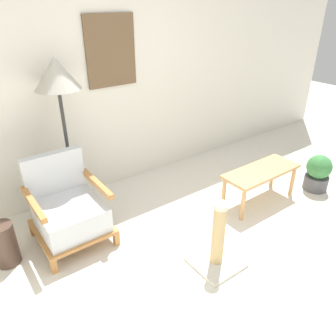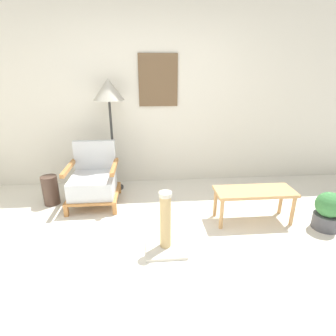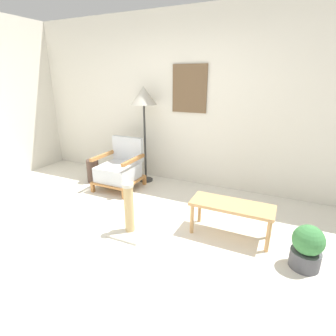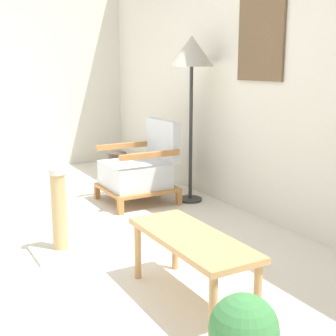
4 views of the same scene
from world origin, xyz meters
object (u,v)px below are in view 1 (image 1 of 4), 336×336
floor_lamp (57,80)px  scratching_post (217,245)px  coffee_table (261,174)px  vase (4,244)px  armchair (68,210)px  potted_plant (318,172)px

floor_lamp → scratching_post: (0.65, -1.51, -1.18)m
coffee_table → scratching_post: (-1.06, -0.44, -0.13)m
vase → armchair: bearing=-1.2°
vase → scratching_post: scratching_post is taller
coffee_table → scratching_post: scratching_post is taller
coffee_table → vase: coffee_table is taller
armchair → potted_plant: bearing=-17.6°
armchair → scratching_post: bearing=-50.6°
armchair → coffee_table: bearing=-17.8°
armchair → scratching_post: 1.38m
floor_lamp → coffee_table: 2.27m
vase → potted_plant: 3.38m
armchair → scratching_post: (0.87, -1.06, -0.12)m
floor_lamp → coffee_table: (1.71, -1.06, -1.05)m
coffee_table → scratching_post: size_ratio=1.46×
potted_plant → armchair: bearing=162.4°
vase → scratching_post: size_ratio=0.63×
potted_plant → scratching_post: scratching_post is taller
armchair → floor_lamp: bearing=63.3°
armchair → potted_plant: (2.69, -0.85, -0.10)m
coffee_table → potted_plant: size_ratio=2.07×
vase → potted_plant: potted_plant is taller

